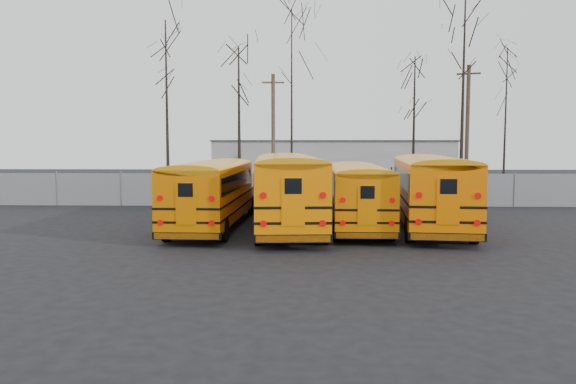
{
  "coord_description": "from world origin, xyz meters",
  "views": [
    {
      "loc": [
        -0.85,
        -22.13,
        3.85
      ],
      "look_at": [
        -1.5,
        3.57,
        1.6
      ],
      "focal_mm": 35.0,
      "sensor_mm": 36.0,
      "label": 1
    }
  ],
  "objects_px": {
    "bus_c": "(357,190)",
    "bus_d": "(430,185)",
    "bus_b": "(287,185)",
    "utility_pole_right": "(467,129)",
    "bus_a": "(212,188)",
    "utility_pole_left": "(273,135)"
  },
  "relations": [
    {
      "from": "bus_c",
      "to": "bus_d",
      "type": "relative_size",
      "value": 0.87
    },
    {
      "from": "bus_d",
      "to": "bus_a",
      "type": "bearing_deg",
      "value": -172.98
    },
    {
      "from": "bus_b",
      "to": "bus_d",
      "type": "bearing_deg",
      "value": 0.2
    },
    {
      "from": "bus_c",
      "to": "bus_b",
      "type": "bearing_deg",
      "value": -170.96
    },
    {
      "from": "utility_pole_left",
      "to": "utility_pole_right",
      "type": "bearing_deg",
      "value": 12.23
    },
    {
      "from": "bus_a",
      "to": "bus_b",
      "type": "distance_m",
      "value": 3.42
    },
    {
      "from": "bus_b",
      "to": "utility_pole_right",
      "type": "bearing_deg",
      "value": 49.49
    },
    {
      "from": "bus_a",
      "to": "bus_b",
      "type": "xyz_separation_m",
      "value": [
        3.4,
        -0.25,
        0.17
      ]
    },
    {
      "from": "bus_b",
      "to": "utility_pole_left",
      "type": "height_order",
      "value": "utility_pole_left"
    },
    {
      "from": "bus_d",
      "to": "bus_c",
      "type": "bearing_deg",
      "value": -174.21
    },
    {
      "from": "utility_pole_right",
      "to": "bus_a",
      "type": "bearing_deg",
      "value": -114.26
    },
    {
      "from": "bus_a",
      "to": "bus_d",
      "type": "bearing_deg",
      "value": 3.1
    },
    {
      "from": "bus_c",
      "to": "utility_pole_right",
      "type": "relative_size",
      "value": 1.11
    },
    {
      "from": "bus_c",
      "to": "utility_pole_left",
      "type": "height_order",
      "value": "utility_pole_left"
    },
    {
      "from": "bus_a",
      "to": "bus_c",
      "type": "distance_m",
      "value": 6.55
    },
    {
      "from": "bus_b",
      "to": "bus_c",
      "type": "relative_size",
      "value": 1.16
    },
    {
      "from": "utility_pole_right",
      "to": "bus_c",
      "type": "bearing_deg",
      "value": -100.52
    },
    {
      "from": "bus_b",
      "to": "bus_d",
      "type": "distance_m",
      "value": 6.43
    },
    {
      "from": "utility_pole_left",
      "to": "bus_a",
      "type": "bearing_deg",
      "value": -101.09
    },
    {
      "from": "bus_b",
      "to": "utility_pole_right",
      "type": "xyz_separation_m",
      "value": [
        12.85,
        17.14,
        2.92
      ]
    },
    {
      "from": "bus_a",
      "to": "bus_c",
      "type": "height_order",
      "value": "bus_a"
    },
    {
      "from": "bus_c",
      "to": "utility_pole_left",
      "type": "relative_size",
      "value": 1.24
    }
  ]
}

